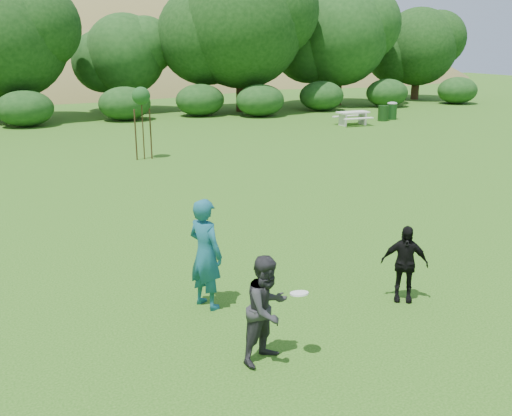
{
  "coord_description": "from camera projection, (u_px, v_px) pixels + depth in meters",
  "views": [
    {
      "loc": [
        -4.73,
        -7.72,
        4.54
      ],
      "look_at": [
        0.0,
        3.0,
        1.1
      ],
      "focal_mm": 40.0,
      "sensor_mm": 36.0,
      "label": 1
    }
  ],
  "objects": [
    {
      "name": "hillside",
      "position": [
        46.0,
        175.0,
        73.13
      ],
      "size": [
        150.0,
        72.0,
        52.0
      ],
      "color": "olive",
      "rests_on": "ground"
    },
    {
      "name": "tree_row",
      "position": [
        135.0,
        35.0,
        34.95
      ],
      "size": [
        53.92,
        10.38,
        9.62
      ],
      "color": "#3A2616",
      "rests_on": "ground"
    },
    {
      "name": "frisbee",
      "position": [
        299.0,
        293.0,
        8.17
      ],
      "size": [
        0.27,
        0.27,
        0.07
      ],
      "color": "white",
      "rests_on": "ground"
    },
    {
      "name": "trash_can_near",
      "position": [
        383.0,
        113.0,
        33.63
      ],
      "size": [
        0.6,
        0.6,
        0.9
      ],
      "primitive_type": "cylinder",
      "color": "#163613",
      "rests_on": "ground"
    },
    {
      "name": "trash_can_lidded",
      "position": [
        392.0,
        110.0,
        34.26
      ],
      "size": [
        0.6,
        0.6,
        1.05
      ],
      "color": "#163D16",
      "rests_on": "ground"
    },
    {
      "name": "player_teal",
      "position": [
        206.0,
        254.0,
        9.89
      ],
      "size": [
        0.73,
        0.85,
        1.98
      ],
      "primitive_type": "imported",
      "rotation": [
        0.0,
        0.0,
        2.0
      ],
      "color": "#165165",
      "rests_on": "ground"
    },
    {
      "name": "player_black",
      "position": [
        404.0,
        263.0,
        10.21
      ],
      "size": [
        0.88,
        0.75,
        1.42
      ],
      "primitive_type": "imported",
      "rotation": [
        0.0,
        0.0,
        -0.6
      ],
      "color": "black",
      "rests_on": "ground"
    },
    {
      "name": "picnic_table",
      "position": [
        353.0,
        116.0,
        31.88
      ],
      "size": [
        1.8,
        1.48,
        0.76
      ],
      "color": "beige",
      "rests_on": "ground"
    },
    {
      "name": "ground",
      "position": [
        326.0,
        313.0,
        9.89
      ],
      "size": [
        120.0,
        120.0,
        0.0
      ],
      "primitive_type": "plane",
      "color": "#19470C",
      "rests_on": "ground"
    },
    {
      "name": "player_grey",
      "position": [
        267.0,
        309.0,
        8.23
      ],
      "size": [
        0.98,
        0.89,
        1.63
      ],
      "primitive_type": "imported",
      "rotation": [
        0.0,
        0.0,
        0.42
      ],
      "color": "#29292C",
      "rests_on": "ground"
    },
    {
      "name": "sapling",
      "position": [
        141.0,
        98.0,
        22.11
      ],
      "size": [
        0.7,
        0.7,
        2.85
      ],
      "color": "#382816",
      "rests_on": "ground"
    }
  ]
}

